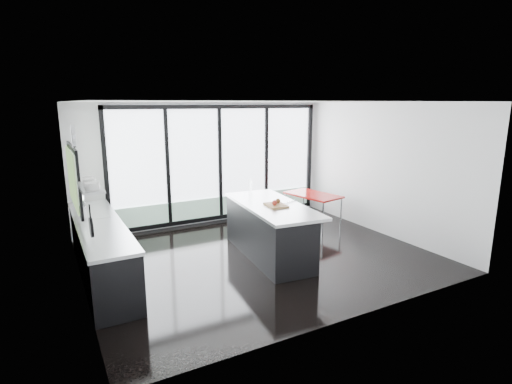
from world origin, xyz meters
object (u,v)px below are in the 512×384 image
island (268,230)px  red_table (313,208)px  bar_stool_near (297,235)px  bar_stool_far (286,229)px

island → red_table: island is taller
bar_stool_near → bar_stool_far: bearing=58.0°
bar_stool_far → red_table: red_table is taller
island → bar_stool_far: 0.70m
bar_stool_near → red_table: (1.50, 1.54, -0.04)m
bar_stool_near → red_table: bearing=25.2°
bar_stool_near → red_table: bar_stool_near is taller
bar_stool_far → red_table: bearing=38.8°
red_table → island: bearing=-146.4°
bar_stool_near → bar_stool_far: (0.11, 0.54, -0.06)m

